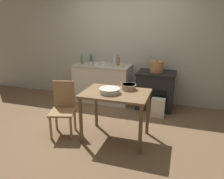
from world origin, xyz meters
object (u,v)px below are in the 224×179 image
cup_mid_right (91,64)px  cup_center (122,66)px  cup_center_right (103,64)px  cup_right (96,64)px  bottle_center_left (115,60)px  stove (156,90)px  bottle_mid_left (118,61)px  bottle_left (82,60)px  chair (63,107)px  bottle_far_left (91,59)px  stock_pot (157,67)px  flour_sack (158,108)px  mixing_bowl_large (110,90)px  work_table (116,100)px  mixing_bowl_small (129,86)px

cup_mid_right → cup_center: bearing=-2.2°
cup_center_right → cup_right: (-0.15, -0.04, -0.00)m
bottle_center_left → stove: bearing=-13.3°
bottle_mid_left → bottle_left: bearing=-179.0°
chair → bottle_far_left: size_ratio=4.29×
stove → bottle_left: bottle_left is taller
bottle_center_left → stock_pot: bearing=-14.2°
chair → bottle_far_left: (-0.28, 1.84, 0.49)m
bottle_far_left → bottle_mid_left: bottle_mid_left is taller
flour_sack → mixing_bowl_large: 1.45m
mixing_bowl_large → cup_center_right: size_ratio=3.30×
chair → cup_mid_right: bearing=79.2°
flour_sack → mixing_bowl_large: size_ratio=1.17×
cup_center → cup_mid_right: size_ratio=1.11×
cup_center_right → work_table: bearing=-62.7°
bottle_mid_left → bottle_far_left: bearing=167.9°
mixing_bowl_large → cup_center: (-0.21, 1.46, 0.09)m
cup_right → stock_pot: bearing=6.5°
work_table → bottle_far_left: (-1.17, 1.76, 0.29)m
flour_sack → bottle_far_left: 2.02m
bottle_center_left → cup_right: 0.50m
stock_pot → cup_mid_right: 1.47m
work_table → bottle_left: bearing=130.0°
stove → mixing_bowl_small: 1.43m
work_table → chair: (-0.90, -0.08, -0.20)m
bottle_mid_left → cup_right: (-0.44, -0.22, -0.05)m
cup_mid_right → mixing_bowl_large: bearing=-57.2°
flour_sack → stock_pot: stock_pot is taller
flour_sack → stock_pot: size_ratio=1.32×
cup_center → cup_center_right: bearing=176.8°
bottle_far_left → stock_pot: bearing=-8.2°
work_table → cup_right: (-0.88, 1.38, 0.26)m
bottle_center_left → cup_center: size_ratio=2.55×
mixing_bowl_large → stock_pot: bearing=72.3°
chair → mixing_bowl_large: 0.90m
bottle_far_left → cup_right: size_ratio=2.26×
cup_mid_right → cup_right: cup_right is taller
bottle_mid_left → bottle_center_left: bottle_mid_left is taller
cup_right → bottle_far_left: bearing=128.1°
bottle_center_left → cup_center: bearing=-53.8°
mixing_bowl_large → bottle_left: (-1.25, 1.65, 0.13)m
stock_pot → mixing_bowl_large: (-0.51, -1.59, -0.09)m
cup_center → bottle_mid_left: bearing=125.1°
work_table → bottle_left: size_ratio=4.42×
flour_sack → bottle_mid_left: bearing=151.9°
cup_right → flour_sack: bearing=-12.2°
stove → bottle_far_left: (-1.61, 0.21, 0.55)m
mixing_bowl_large → bottle_center_left: 1.92m
chair → stock_pot: (1.33, 1.61, 0.46)m
cup_center_right → cup_right: 0.15m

